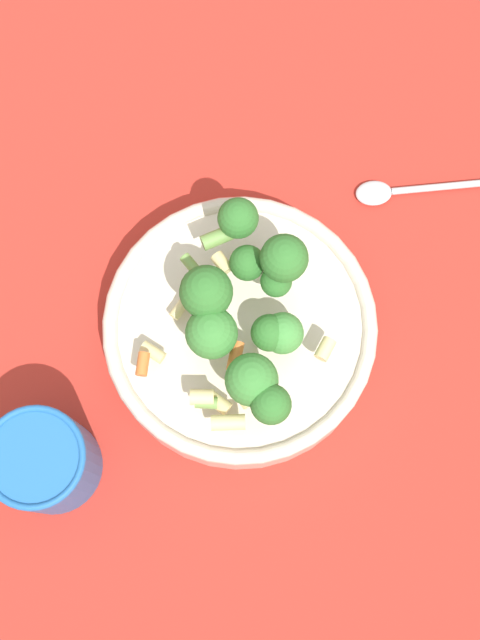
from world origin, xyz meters
name	(u,v)px	position (x,y,z in m)	size (l,w,h in m)	color
ground_plane	(240,338)	(0.00, 0.00, 0.00)	(3.00, 3.00, 0.00)	#B72D23
bowl	(240,331)	(0.00, 0.00, 0.03)	(0.25, 0.25, 0.05)	beige
pasta_salad	(244,317)	(0.00, -0.01, 0.10)	(0.18, 0.20, 0.09)	#8CB766
cup	(44,462)	(-0.19, -0.09, 0.05)	(0.09, 0.09, 0.09)	#2366B2
spoon	(405,190)	(0.19, 0.12, 0.01)	(0.16, 0.03, 0.01)	silver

